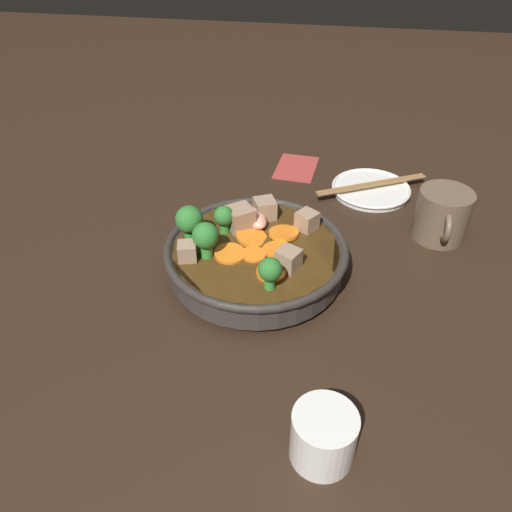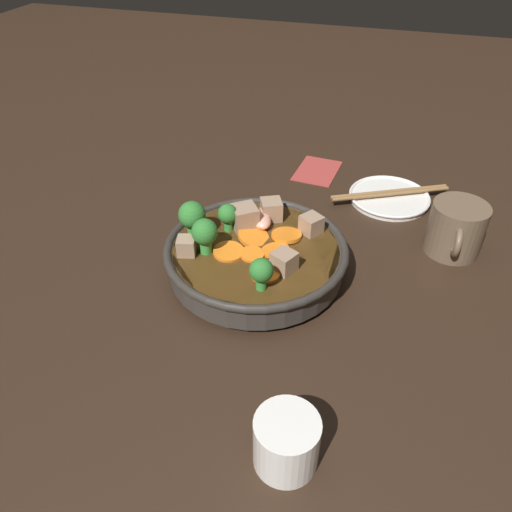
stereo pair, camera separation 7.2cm
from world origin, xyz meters
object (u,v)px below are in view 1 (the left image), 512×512
Objects in this scene: tea_cup at (323,436)px; chopsticks_pair at (372,185)px; dark_mug at (442,215)px; stirfry_bowl at (255,254)px; side_saucer at (371,189)px.

tea_cup is 0.54m from chopsticks_pair.
dark_mug is (-0.42, 0.16, 0.01)m from tea_cup.
stirfry_bowl is at bearing -62.77° from dark_mug.
stirfry_bowl reaches higher than chopsticks_pair.
stirfry_bowl is 1.83× the size of side_saucer.
dark_mug reaches higher than side_saucer.
dark_mug reaches higher than chopsticks_pair.
chopsticks_pair is at bearing 0.00° from side_saucer.
stirfry_bowl is 0.32m from side_saucer.
stirfry_bowl is 0.30m from tea_cup.
stirfry_bowl reaches higher than dark_mug.
dark_mug reaches higher than tea_cup.
stirfry_bowl is at bearing -32.96° from chopsticks_pair.
chopsticks_pair reaches higher than side_saucer.
side_saucer is 0.17m from dark_mug.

